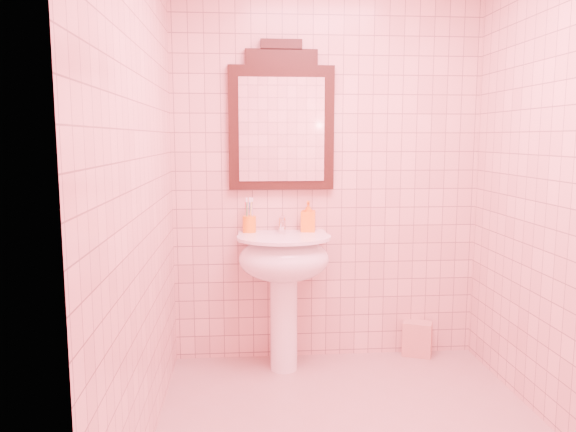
{
  "coord_description": "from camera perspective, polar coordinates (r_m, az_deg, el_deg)",
  "views": [
    {
      "loc": [
        -0.55,
        -2.52,
        1.46
      ],
      "look_at": [
        -0.3,
        0.55,
        1.03
      ],
      "focal_mm": 35.0,
      "sensor_mm": 36.0,
      "label": 1
    }
  ],
  "objects": [
    {
      "name": "back_wall",
      "position": [
        3.67,
        4.01,
        4.62
      ],
      "size": [
        2.0,
        0.02,
        2.5
      ],
      "primitive_type": "cube",
      "color": "beige",
      "rests_on": "floor"
    },
    {
      "name": "towel",
      "position": [
        3.98,
        12.99,
        -12.03
      ],
      "size": [
        0.22,
        0.19,
        0.23
      ],
      "primitive_type": "cube",
      "rotation": [
        0.0,
        0.0,
        -0.39
      ],
      "color": "#E0A984",
      "rests_on": "floor"
    },
    {
      "name": "faucet",
      "position": [
        3.58,
        -0.59,
        -0.76
      ],
      "size": [
        0.04,
        0.16,
        0.11
      ],
      "color": "white",
      "rests_on": "pedestal_sink"
    },
    {
      "name": "pedestal_sink",
      "position": [
        3.49,
        -0.42,
        -5.29
      ],
      "size": [
        0.58,
        0.58,
        0.86
      ],
      "color": "white",
      "rests_on": "floor"
    },
    {
      "name": "mirror",
      "position": [
        3.6,
        -0.68,
        9.6
      ],
      "size": [
        0.67,
        0.06,
        0.94
      ],
      "color": "black",
      "rests_on": "back_wall"
    },
    {
      "name": "toothbrush_cup",
      "position": [
        3.58,
        -3.95,
        -0.8
      ],
      "size": [
        0.09,
        0.09,
        0.2
      ],
      "rotation": [
        0.0,
        0.0,
        0.23
      ],
      "color": "orange",
      "rests_on": "pedestal_sink"
    },
    {
      "name": "soap_dispenser",
      "position": [
        3.6,
        2.06,
        -0.04
      ],
      "size": [
        0.1,
        0.11,
        0.2
      ],
      "primitive_type": "imported",
      "rotation": [
        0.0,
        0.0,
        -0.18
      ],
      "color": "orange",
      "rests_on": "pedestal_sink"
    }
  ]
}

